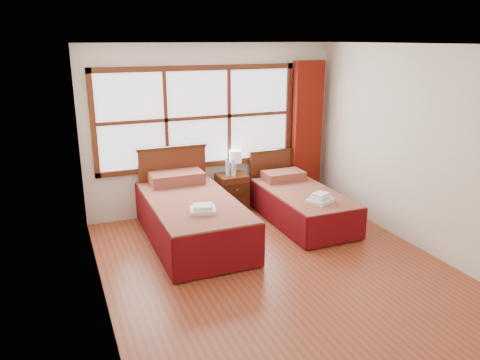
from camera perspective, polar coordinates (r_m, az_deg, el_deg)
name	(u,v)px	position (r m, az deg, el deg)	size (l,w,h in m)	color
floor	(275,267)	(5.79, 4.34, -10.51)	(4.50, 4.50, 0.00)	brown
ceiling	(281,44)	(5.14, 5.00, 16.18)	(4.50, 4.50, 0.00)	white
wall_back	(213,129)	(7.34, -3.31, 6.21)	(4.00, 4.00, 0.00)	silver
wall_left	(95,183)	(4.79, -17.26, -0.38)	(4.50, 4.50, 0.00)	silver
wall_right	(417,148)	(6.45, 20.75, 3.63)	(4.50, 4.50, 0.00)	silver
window	(198,118)	(7.20, -5.14, 7.57)	(3.16, 0.06, 1.56)	white
curtain	(307,132)	(7.90, 8.13, 5.87)	(0.50, 0.16, 2.30)	maroon
bed_left	(191,216)	(6.44, -5.98, -4.34)	(1.14, 2.21, 1.11)	#391C0B
bed_right	(301,204)	(7.09, 7.43, -2.86)	(0.94, 1.96, 0.91)	#391C0B
nightstand	(232,193)	(7.43, -0.97, -1.59)	(0.45, 0.45, 0.60)	#532412
towels_left	(203,209)	(5.82, -4.57, -3.54)	(0.37, 0.35, 0.09)	white
towels_right	(320,199)	(6.55, 9.75, -2.24)	(0.40, 0.38, 0.13)	white
lamp	(236,157)	(7.33, -0.55, 2.79)	(0.19, 0.19, 0.38)	gold
bottle_near	(228,168)	(7.29, -1.50, 1.52)	(0.07, 0.07, 0.27)	silver
bottle_far	(233,169)	(7.24, -0.80, 1.36)	(0.07, 0.07, 0.25)	silver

